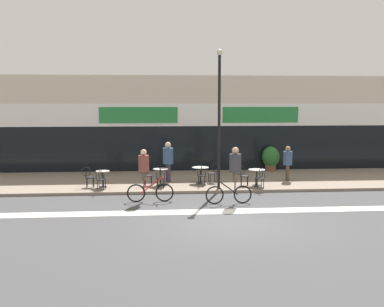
# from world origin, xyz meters

# --- Properties ---
(ground_plane) EXTENTS (120.00, 120.00, 0.00)m
(ground_plane) POSITION_xyz_m (0.00, 0.00, 0.00)
(ground_plane) COLOR #424244
(sidewalk_slab) EXTENTS (40.00, 5.50, 0.12)m
(sidewalk_slab) POSITION_xyz_m (0.00, 7.25, 0.06)
(sidewalk_slab) COLOR gray
(sidewalk_slab) RESTS_ON ground
(storefront_facade) EXTENTS (40.00, 4.06, 5.21)m
(storefront_facade) POSITION_xyz_m (0.00, 11.96, 2.60)
(storefront_facade) COLOR beige
(storefront_facade) RESTS_ON ground
(bike_lane_stripe) EXTENTS (36.00, 0.70, 0.01)m
(bike_lane_stripe) POSITION_xyz_m (0.00, 1.42, 0.00)
(bike_lane_stripe) COLOR silver
(bike_lane_stripe) RESTS_ON ground
(bistro_table_0) EXTENTS (0.61, 0.61, 0.72)m
(bistro_table_0) POSITION_xyz_m (-4.69, 5.64, 0.62)
(bistro_table_0) COLOR black
(bistro_table_0) RESTS_ON sidewalk_slab
(bistro_table_1) EXTENTS (0.66, 0.66, 0.75)m
(bistro_table_1) POSITION_xyz_m (-2.17, 5.86, 0.65)
(bistro_table_1) COLOR black
(bistro_table_1) RESTS_ON sidewalk_slab
(bistro_table_2) EXTENTS (0.77, 0.77, 0.73)m
(bistro_table_2) POSITION_xyz_m (-0.33, 6.30, 0.65)
(bistro_table_2) COLOR black
(bistro_table_2) RESTS_ON sidewalk_slab
(bistro_table_3) EXTENTS (0.74, 0.74, 0.73)m
(bistro_table_3) POSITION_xyz_m (2.09, 5.43, 0.64)
(bistro_table_3) COLOR black
(bistro_table_3) RESTS_ON sidewalk_slab
(cafe_chair_0_near) EXTENTS (0.45, 0.60, 0.90)m
(cafe_chair_0_near) POSITION_xyz_m (-4.70, 5.01, 0.64)
(cafe_chair_0_near) COLOR black
(cafe_chair_0_near) RESTS_ON sidewalk_slab
(cafe_chair_0_side) EXTENTS (0.58, 0.41, 0.90)m
(cafe_chair_0_side) POSITION_xyz_m (-5.32, 5.64, 0.64)
(cafe_chair_0_side) COLOR black
(cafe_chair_0_side) RESTS_ON sidewalk_slab
(cafe_chair_1_near) EXTENTS (0.44, 0.59, 0.90)m
(cafe_chair_1_near) POSITION_xyz_m (-2.18, 5.23, 0.64)
(cafe_chair_1_near) COLOR black
(cafe_chair_1_near) RESTS_ON sidewalk_slab
(cafe_chair_1_side) EXTENTS (0.60, 0.45, 0.90)m
(cafe_chair_1_side) POSITION_xyz_m (-2.80, 5.85, 0.64)
(cafe_chair_1_side) COLOR black
(cafe_chair_1_side) RESTS_ON sidewalk_slab
(cafe_chair_2_near) EXTENTS (0.45, 0.60, 0.90)m
(cafe_chair_2_near) POSITION_xyz_m (-0.34, 5.67, 0.64)
(cafe_chair_2_near) COLOR black
(cafe_chair_2_near) RESTS_ON sidewalk_slab
(cafe_chair_2_side) EXTENTS (0.60, 0.46, 0.90)m
(cafe_chair_2_side) POSITION_xyz_m (0.29, 6.31, 0.64)
(cafe_chair_2_side) COLOR black
(cafe_chair_2_side) RESTS_ON sidewalk_slab
(cafe_chair_3_near) EXTENTS (0.44, 0.59, 0.90)m
(cafe_chair_3_near) POSITION_xyz_m (2.10, 4.81, 0.64)
(cafe_chair_3_near) COLOR black
(cafe_chair_3_near) RESTS_ON sidewalk_slab
(cafe_chair_3_side) EXTENTS (0.59, 0.44, 0.90)m
(cafe_chair_3_side) POSITION_xyz_m (1.46, 5.44, 0.64)
(cafe_chair_3_side) COLOR black
(cafe_chair_3_side) RESTS_ON sidewalk_slab
(planter_pot) EXTENTS (0.93, 0.93, 1.31)m
(planter_pot) POSITION_xyz_m (3.78, 9.55, 0.81)
(planter_pot) COLOR brown
(planter_pot) RESTS_ON sidewalk_slab
(lamp_post) EXTENTS (0.26, 0.26, 5.89)m
(lamp_post) POSITION_xyz_m (0.31, 4.90, 3.48)
(lamp_post) COLOR black
(lamp_post) RESTS_ON sidewalk_slab
(cyclist_0) EXTENTS (1.78, 0.50, 2.16)m
(cyclist_0) POSITION_xyz_m (0.55, 2.56, 1.26)
(cyclist_0) COLOR black
(cyclist_0) RESTS_ON ground
(cyclist_1) EXTENTS (1.80, 0.48, 2.05)m
(cyclist_1) POSITION_xyz_m (-2.75, 3.11, 1.14)
(cyclist_1) COLOR black
(cyclist_1) RESTS_ON ground
(pedestrian_near_end) EXTENTS (0.48, 0.48, 1.63)m
(pedestrian_near_end) POSITION_xyz_m (3.83, 6.61, 1.09)
(pedestrian_near_end) COLOR #4C3D2D
(pedestrian_near_end) RESTS_ON sidewalk_slab
(pedestrian_far_end) EXTENTS (0.59, 0.59, 1.87)m
(pedestrian_far_end) POSITION_xyz_m (-1.81, 6.70, 1.23)
(pedestrian_far_end) COLOR #382D47
(pedestrian_far_end) RESTS_ON sidewalk_slab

